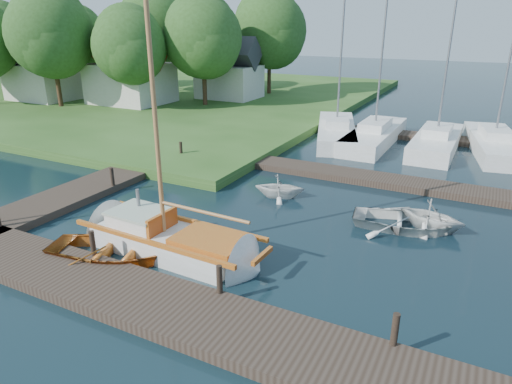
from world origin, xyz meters
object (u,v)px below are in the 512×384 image
at_px(tender_b, 280,185).
at_px(tree_4, 155,28).
at_px(sailboat, 174,243).
at_px(tree_5, 77,38).
at_px(dinghy, 112,247).
at_px(marina_boat_0, 336,130).
at_px(tree_1, 51,33).
at_px(mooring_post_5, 181,149).
at_px(tree_7, 270,30).
at_px(marina_boat_2, 436,140).
at_px(marina_boat_3, 494,142).
at_px(tree_2, 130,45).
at_px(tender_c, 407,219).
at_px(mooring_post_3, 395,329).
at_px(tender_d, 432,214).
at_px(mooring_post_2, 219,279).
at_px(house_a, 130,73).
at_px(mooring_post_4, 112,177).
at_px(marina_boat_1, 375,134).
at_px(house_c, 229,74).
at_px(tree_3, 203,37).
at_px(mooring_post_1, 93,243).

relative_size(tender_b, tree_4, 0.21).
xyz_separation_m(sailboat, tree_5, (-28.73, 23.35, 5.07)).
bearing_deg(dinghy, marina_boat_0, -21.85).
bearing_deg(sailboat, tree_1, 148.09).
xyz_separation_m(mooring_post_5, tree_7, (-5.00, 21.05, 5.50)).
xyz_separation_m(marina_boat_2, marina_boat_3, (2.95, 1.01, -0.00)).
xyz_separation_m(tree_5, tree_7, (18.00, 6.00, 0.78)).
bearing_deg(tree_2, sailboat, -46.05).
bearing_deg(marina_boat_3, sailboat, 142.84).
bearing_deg(tender_c, dinghy, 120.60).
bearing_deg(tree_2, tree_1, -161.57).
height_order(mooring_post_3, tender_d, tender_d).
relative_size(mooring_post_2, marina_boat_2, 0.07).
distance_m(sailboat, house_a, 27.03).
height_order(mooring_post_4, dinghy, mooring_post_4).
bearing_deg(mooring_post_5, marina_boat_1, 46.86).
relative_size(marina_boat_1, tree_7, 1.13).
relative_size(marina_boat_1, marina_boat_3, 0.92).
height_order(dinghy, marina_boat_1, marina_boat_1).
xyz_separation_m(mooring_post_2, tender_b, (-1.79, 7.74, -0.15)).
height_order(mooring_post_4, tender_b, mooring_post_4).
distance_m(tender_c, tree_1, 31.27).
bearing_deg(tree_7, tender_b, -63.33).
xyz_separation_m(dinghy, house_a, (-17.29, 20.53, 2.54)).
xyz_separation_m(sailboat, tree_4, (-20.73, 25.35, 6.03)).
bearing_deg(marina_boat_2, sailboat, 161.40).
relative_size(house_c, tree_3, 0.60).
relative_size(marina_boat_1, tree_4, 1.10).
bearing_deg(tender_d, marina_boat_3, 6.28).
height_order(mooring_post_3, marina_boat_3, marina_boat_3).
relative_size(marina_boat_2, tree_7, 1.24).
xyz_separation_m(marina_boat_0, tree_5, (-28.66, 6.41, 4.84)).
relative_size(tree_1, tree_5, 1.14).
height_order(marina_boat_3, house_a, marina_boat_3).
bearing_deg(tender_c, sailboat, 120.49).
bearing_deg(house_a, tree_3, 18.85).
bearing_deg(mooring_post_3, marina_boat_0, 111.48).
bearing_deg(mooring_post_4, sailboat, -29.98).
distance_m(mooring_post_4, marina_boat_3, 20.68).
distance_m(mooring_post_4, dinghy, 6.25).
height_order(sailboat, tree_4, tree_4).
xyz_separation_m(mooring_post_1, tree_2, (-15.00, 19.05, 4.55)).
bearing_deg(tree_5, marina_boat_0, -12.61).
relative_size(tender_d, tree_5, 0.28).
height_order(marina_boat_2, tree_5, marina_boat_2).
height_order(dinghy, tender_b, tender_b).
xyz_separation_m(mooring_post_4, tree_7, (-5.00, 26.05, 5.50)).
bearing_deg(dinghy, marina_boat_1, -29.30).
bearing_deg(tree_2, house_a, 135.75).
xyz_separation_m(tree_2, tree_4, (-4.00, 8.00, 1.12)).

